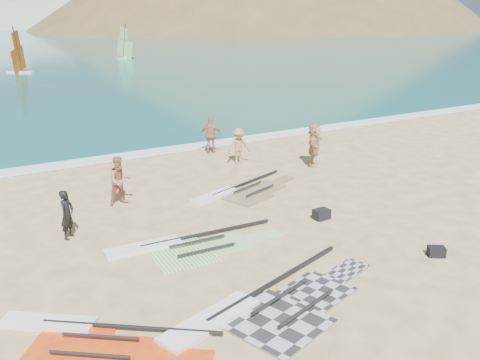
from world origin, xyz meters
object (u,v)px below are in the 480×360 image
rig_grey (264,307)px  beachgoer_mid (239,146)px  gear_bag_near (321,214)px  person_wetsuit (67,214)px  beachgoer_left (120,181)px  rig_orange (239,192)px  rig_red (83,338)px  rig_green (183,247)px  gear_bag_far (436,252)px  beachgoer_back (211,135)px  beachgoer_right (314,144)px

rig_grey → beachgoer_mid: beachgoer_mid is taller
gear_bag_near → person_wetsuit: (-7.65, 2.69, 0.60)m
person_wetsuit → beachgoer_left: beachgoer_left is taller
rig_grey → gear_bag_near: (4.64, 3.72, 0.12)m
rig_orange → rig_red: size_ratio=1.18×
rig_grey → rig_green: bearing=76.2°
gear_bag_near → gear_bag_far: (1.10, -3.83, -0.03)m
gear_bag_far → beachgoer_back: beachgoer_back is taller
rig_grey → rig_red: 4.12m
beachgoer_left → person_wetsuit: bearing=-142.1°
gear_bag_far → beachgoer_right: size_ratio=0.24×
beachgoer_mid → beachgoer_right: size_ratio=0.84×
gear_bag_far → beachgoer_mid: bearing=91.4°
rig_grey → beachgoer_left: size_ratio=3.63×
rig_grey → gear_bag_far: (5.74, -0.11, 0.09)m
gear_bag_near → person_wetsuit: person_wetsuit is taller
rig_grey → gear_bag_near: size_ratio=12.06×
rig_orange → beachgoer_back: bearing=53.4°
rig_red → gear_bag_far: (9.76, -1.04, 0.09)m
beachgoer_mid → beachgoer_back: bearing=104.7°
gear_bag_near → person_wetsuit: size_ratio=0.35×
beachgoer_left → beachgoer_right: 8.90m
gear_bag_near → gear_bag_far: 3.99m
rig_green → beachgoer_back: 10.50m
rig_grey → gear_bag_far: gear_bag_far is taller
rig_orange → person_wetsuit: bearing=167.8°
beachgoer_mid → beachgoer_right: beachgoer_right is taller
gear_bag_near → beachgoer_mid: beachgoer_mid is taller
person_wetsuit → beachgoer_mid: (8.49, 4.30, 0.04)m
rig_grey → person_wetsuit: size_ratio=4.16×
rig_green → gear_bag_far: 7.30m
rig_orange → rig_red: 9.88m
rig_red → beachgoer_right: (12.21, 7.87, 0.92)m
rig_grey → gear_bag_far: 5.74m
rig_orange → gear_bag_near: bearing=-92.8°
rig_grey → beachgoer_left: beachgoer_left is taller
rig_red → beachgoer_mid: (9.50, 9.78, 0.76)m
rig_orange → person_wetsuit: 6.65m
rig_orange → beachgoer_back: (1.67, 5.59, 0.85)m
rig_orange → rig_red: bearing=-159.8°
beachgoer_left → beachgoer_right: size_ratio=0.91×
gear_bag_near → beachgoer_left: bearing=138.5°
gear_bag_far → beachgoer_right: 9.28m
gear_bag_near → gear_bag_far: size_ratio=1.14×
gear_bag_near → beachgoer_right: beachgoer_right is taller
rig_orange → gear_bag_far: (2.20, -7.40, 0.09)m
gear_bag_near → beachgoer_left: (-5.33, 4.72, 0.72)m
gear_bag_near → person_wetsuit: 8.13m
rig_orange → gear_bag_far: bearing=-93.4°
rig_orange → beachgoer_right: size_ratio=2.59×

